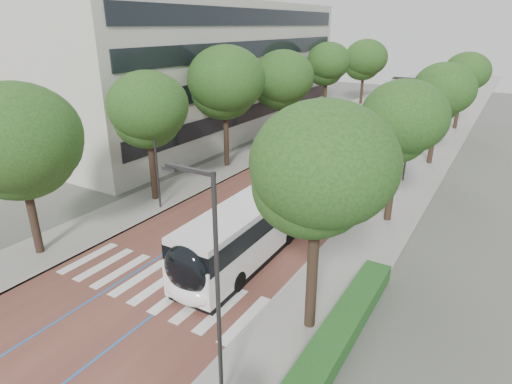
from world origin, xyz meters
TOP-DOWN VIEW (x-y plane):
  - ground at (0.00, 0.00)m, footprint 160.00×160.00m
  - road at (0.00, 40.00)m, footprint 11.00×140.00m
  - sidewalk_left at (-7.50, 40.00)m, footprint 4.00×140.00m
  - sidewalk_right at (7.50, 40.00)m, footprint 4.00×140.00m
  - kerb_left at (-5.60, 40.00)m, footprint 0.20×140.00m
  - kerb_right at (5.60, 40.00)m, footprint 0.20×140.00m
  - zebra_crossing at (0.20, 1.00)m, footprint 10.55×3.60m
  - lane_line_left at (-1.60, 40.00)m, footprint 0.12×126.00m
  - lane_line_right at (1.60, 40.00)m, footprint 0.12×126.00m
  - office_building at (-19.47, 28.00)m, footprint 18.11×40.00m
  - hedge at (9.10, 0.00)m, footprint 1.20×14.00m
  - streetlight_near at (6.62, -3.00)m, footprint 1.82×0.20m
  - streetlight_far at (6.62, 22.00)m, footprint 1.82×0.20m
  - lamp_post_left at (-6.10, 8.00)m, footprint 0.14×0.14m
  - trees_left at (-7.50, 25.36)m, footprint 6.41×61.36m
  - trees_right at (7.70, 21.76)m, footprint 5.26×47.19m
  - lead_bus at (2.50, 8.74)m, footprint 2.85×18.44m
  - bus_queued_0 at (3.16, 24.97)m, footprint 3.34×12.54m
  - bus_queued_1 at (2.60, 37.46)m, footprint 2.97×12.48m
  - bus_queued_2 at (2.67, 50.93)m, footprint 2.59×12.41m
  - bus_queued_3 at (2.75, 64.16)m, footprint 3.27×12.53m

SIDE VIEW (x-z plane):
  - ground at x=0.00m, z-range 0.00..0.00m
  - road at x=0.00m, z-range 0.00..0.02m
  - lane_line_left at x=-1.60m, z-range 0.02..0.03m
  - lane_line_right at x=1.60m, z-range 0.02..0.03m
  - zebra_crossing at x=0.20m, z-range 0.02..0.03m
  - sidewalk_left at x=-7.50m, z-range 0.00..0.12m
  - sidewalk_right at x=7.50m, z-range 0.00..0.12m
  - kerb_left at x=-5.60m, z-range -0.01..0.13m
  - kerb_right at x=5.60m, z-range -0.01..0.13m
  - hedge at x=9.10m, z-range 0.12..0.92m
  - bus_queued_0 at x=3.16m, z-range 0.02..3.22m
  - bus_queued_1 at x=2.60m, z-range 0.02..3.22m
  - bus_queued_2 at x=2.67m, z-range 0.02..3.22m
  - bus_queued_3 at x=2.75m, z-range 0.02..3.22m
  - lead_bus at x=2.50m, z-range 0.03..3.23m
  - lamp_post_left at x=-6.10m, z-range 0.12..8.12m
  - streetlight_near at x=6.62m, z-range 0.82..8.82m
  - streetlight_far at x=6.62m, z-range 0.82..8.82m
  - trees_right at x=7.70m, z-range 1.79..10.65m
  - trees_left at x=-7.50m, z-range 1.58..11.25m
  - office_building at x=-19.47m, z-range 0.00..14.00m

